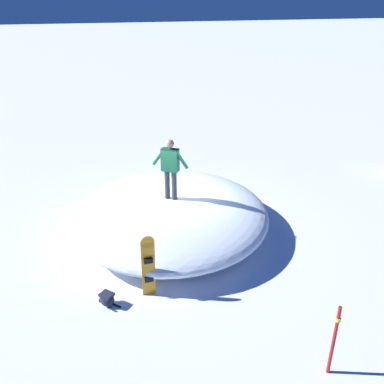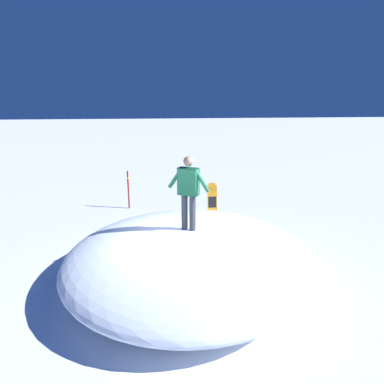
% 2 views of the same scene
% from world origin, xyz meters
% --- Properties ---
extents(ground, '(240.00, 240.00, 0.00)m').
position_xyz_m(ground, '(0.00, 0.00, 0.00)').
color(ground, white).
extents(snow_mound, '(7.22, 7.42, 1.10)m').
position_xyz_m(snow_mound, '(-0.29, -0.15, 0.55)').
color(snow_mound, white).
rests_on(snow_mound, ground).
extents(snowboarder_standing, '(0.84, 0.71, 1.67)m').
position_xyz_m(snowboarder_standing, '(-0.32, -0.31, 2.06)').
color(snowboarder_standing, '#333842').
rests_on(snowboarder_standing, snow_mound).
extents(snowboard_primary_upright, '(0.31, 0.18, 1.58)m').
position_xyz_m(snowboard_primary_upright, '(-1.60, -2.71, 0.82)').
color(snowboard_primary_upright, orange).
rests_on(snowboard_primary_upright, ground).
extents(backpack_near, '(0.47, 0.50, 0.31)m').
position_xyz_m(backpack_near, '(-2.54, -2.68, 0.16)').
color(backpack_near, '#1E2333').
rests_on(backpack_near, ground).
extents(trail_marker_pole, '(0.10, 0.10, 1.47)m').
position_xyz_m(trail_marker_pole, '(0.82, -5.80, 0.78)').
color(trail_marker_pole, '#A51E19').
rests_on(trail_marker_pole, ground).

